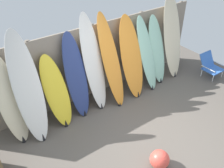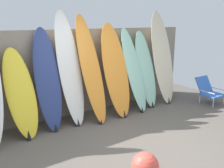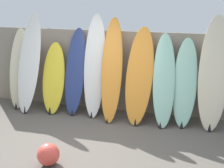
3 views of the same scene
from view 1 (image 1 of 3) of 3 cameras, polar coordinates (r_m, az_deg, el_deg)
ground at (r=5.27m, az=8.25°, el=-12.28°), size 7.68×7.68×0.00m
fence_back at (r=5.96m, az=-4.15°, el=5.30°), size 6.08×0.11×1.80m
surfboard_cream_0 at (r=5.07m, az=-22.32°, el=-3.59°), size 0.49×0.63×1.81m
surfboard_white_1 at (r=4.93m, az=-18.70°, el=-1.20°), size 0.57×0.82×2.18m
surfboard_yellow_2 at (r=5.27m, az=-12.60°, el=-1.80°), size 0.58×0.72×1.53m
surfboard_navy_3 at (r=5.38m, az=-8.20°, el=1.67°), size 0.50×0.65×1.87m
surfboard_white_4 at (r=5.48m, az=-4.25°, el=4.52°), size 0.51×0.68×2.18m
surfboard_orange_5 at (r=5.62m, az=-0.21°, el=5.11°), size 0.51×0.86×2.11m
surfboard_orange_6 at (r=5.97m, az=4.48°, el=5.95°), size 0.60×0.80×1.94m
surfboard_seafoam_7 at (r=6.29m, az=7.96°, el=6.75°), size 0.54×0.79×1.82m
surfboard_seafoam_8 at (r=6.61m, az=10.21°, el=7.58°), size 0.47×0.64×1.74m
surfboard_cream_9 at (r=6.88m, az=13.62°, el=10.37°), size 0.60×0.69×2.20m
beach_chair at (r=7.44m, az=21.52°, el=4.06°), size 0.50×0.58×0.63m
beach_ball at (r=4.73m, az=10.83°, el=-16.57°), size 0.36×0.36×0.36m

